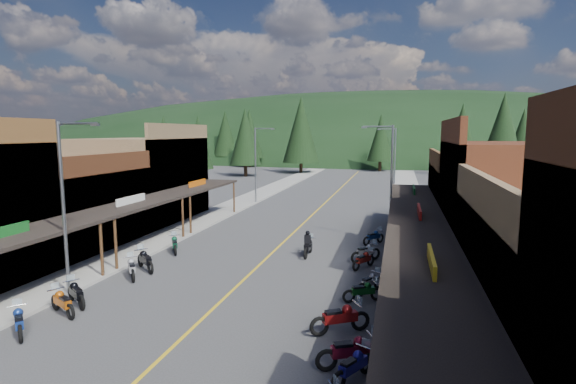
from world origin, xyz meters
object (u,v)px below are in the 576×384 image
Objects in this scene: bike_west_7 at (145,259)px; bike_east_8 at (364,259)px; pine_7 at (225,133)px; bike_west_5 at (76,292)px; pine_3 at (381,138)px; pine_0 at (164,137)px; bike_west_4 at (62,301)px; pine_4 at (462,134)px; pedestrian_east_a at (401,280)px; bike_east_3 at (353,365)px; streetlight_0 at (66,201)px; pine_2 at (301,130)px; bike_east_6 at (363,290)px; shop_east_3 at (487,202)px; pine_11 at (503,135)px; streetlight_2 at (389,178)px; pine_10 at (245,137)px; rider_on_bike at (308,246)px; bike_east_4 at (351,350)px; streetlight_1 at (257,162)px; bike_west_8 at (175,243)px; bike_east_9 at (366,251)px; bike_east_10 at (374,236)px; pine_5 at (543,130)px; pine_9 at (523,141)px; bike_east_7 at (370,281)px; shop_west_3 at (143,179)px; bike_west_3 at (19,320)px; shop_west_2 at (63,209)px; shop_east_2 at (524,212)px; pine_1 at (250,134)px; pine_8 at (198,143)px; bike_east_5 at (340,317)px.

bike_west_7 is 12.02m from bike_east_8.
pine_7 is 87.18m from bike_west_5.
bike_west_5 is at bearing -97.76° from pine_3.
pine_0 reaches higher than bike_west_4.
pine_4 is 64.17m from pedestrian_east_a.
pine_7 is at bearing 144.43° from bike_east_3.
pine_2 reaches higher than streetlight_0.
pine_7 is at bearing 178.56° from bike_east_6.
pine_11 reaches higher than shop_east_3.
pine_10 is at bearing 120.71° from streetlight_2.
streetlight_2 is at bearing -5.75° from bike_west_5.
pine_0 reaches higher than rider_on_bike.
streetlight_1 is at bearing 177.28° from bike_east_4.
pine_2 is 6.64× the size of bike_west_8.
streetlight_0 reaches higher than bike_east_4.
streetlight_2 is at bearing 122.13° from bike_east_9.
bike_east_10 is at bearing -72.46° from pine_2.
pine_9 is at bearing -110.32° from pine_5.
pine_3 reaches higher than bike_east_7.
pine_11 is (-4.00, -7.00, 0.81)m from pine_9.
bike_west_4 is 15.93m from bike_east_9.
pine_0 is 5.23× the size of bike_east_9.
pine_9 is 46.15m from bike_east_9.
bike_east_7 is (20.19, -13.50, -2.98)m from shop_west_3.
bike_east_4 is 10.92m from bike_east_8.
bike_west_3 is 14.60m from bike_east_7.
bike_west_8 is 1.26× the size of pedestrian_east_a.
pine_7 is 94.55m from bike_east_3.
shop_west_2 reaches higher than bike_east_9.
shop_east_2 reaches higher than bike_east_3.
bike_west_3 is 1.04× the size of bike_east_3.
pine_1 is at bearing 166.61° from pine_4.
bike_west_8 is (18.04, -67.99, -6.64)m from pine_1.
pine_8 reaches higher than streetlight_0.
bike_east_4 is (30.26, -79.37, -6.59)m from pine_1.
bike_west_8 is at bearing -95.22° from pedestrian_east_a.
bike_east_4 is (-7.52, -11.07, -2.87)m from shop_east_2.
streetlight_2 is 3.52× the size of bike_east_4.
shop_west_3 is 5.50× the size of bike_east_3.
bike_east_8 is at bearing -19.19° from bike_west_5.
shop_east_2 is 23.13m from bike_west_3.
pine_2 is 8.36× the size of pedestrian_east_a.
pine_5 is 70.97m from bike_east_10.
bike_east_5 is at bearing -54.88° from bike_west_5.
pine_11 is at bearing -60.26° from pine_3.
bike_west_3 is at bearing -64.69° from pine_0.
pine_0 is 4.70× the size of bike_east_5.
pine_2 is at bearing -150.26° from pine_3.
bike_east_9 is (-18.17, -42.03, -5.78)m from pine_9.
bike_west_7 is (26.26, -77.73, -6.60)m from pine_7.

